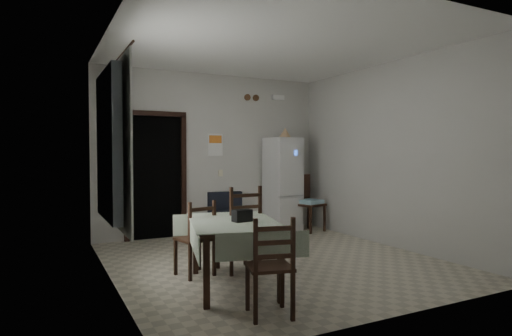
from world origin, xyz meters
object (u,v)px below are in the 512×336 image
Objects in this scene: dining_chair_far_left at (195,238)px; dining_chair_far_right at (239,228)px; navy_seat at (230,214)px; corner_chair at (310,203)px; fridge at (283,184)px; dining_table at (234,254)px; dining_chair_near_head at (269,265)px.

dining_chair_far_right reaches higher than dining_chair_far_left.
navy_seat is at bearing -136.18° from dining_chair_far_left.
corner_chair is at bearing -161.14° from dining_chair_far_left.
dining_table is at bearing -135.42° from fridge.
fridge reaches higher than corner_chair.
dining_chair_far_right is (-2.30, -1.83, 0.00)m from corner_chair.
navy_seat is 0.71× the size of dining_chair_far_right.
navy_seat is 0.83× the size of dining_chair_near_head.
fridge is 1.93× the size of dining_chair_near_head.
corner_chair is 3.56m from dining_table.
dining_chair_near_head is at bearing 83.83° from dining_chair_far_left.
dining_chair_far_right reaches higher than dining_table.
dining_chair_far_left is (-2.47, -2.12, -0.43)m from fridge.
fridge reaches higher than dining_chair_far_left.
fridge is 2.32× the size of navy_seat.
dining_chair_near_head reaches higher than dining_chair_far_left.
dining_chair_far_right is at bearing -156.43° from corner_chair.
corner_chair reaches higher than navy_seat.
dining_chair_far_right is at bearing -137.66° from fridge.
navy_seat is at bearing -112.80° from dining_chair_far_right.
fridge reaches higher than dining_table.
dining_chair_far_left is (-2.86, -1.79, -0.08)m from corner_chair.
dining_chair_near_head is (-2.68, -3.31, -0.07)m from corner_chair.
navy_seat reaches higher than dining_table.
fridge is at bearing -133.71° from dining_chair_far_right.
corner_chair is at bearing -143.71° from dining_chair_far_right.
dining_chair_far_right is (-0.81, -2.15, 0.15)m from navy_seat.
corner_chair reaches higher than dining_table.
dining_chair_near_head is (-0.38, -1.49, -0.08)m from dining_chair_far_right.
navy_seat is at bearing 81.42° from dining_table.
dining_chair_far_right reaches higher than corner_chair.
navy_seat is 3.83m from dining_chair_near_head.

